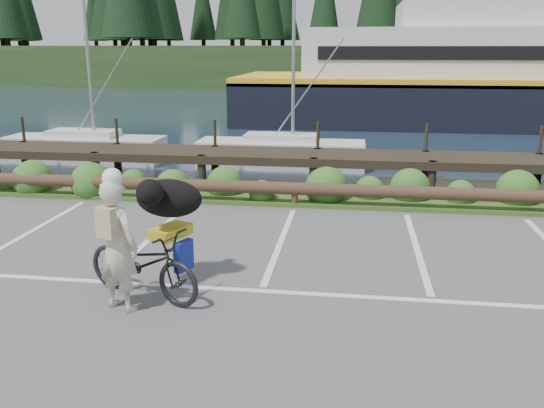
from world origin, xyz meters
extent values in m
plane|color=#4C4C4E|center=(0.00, 0.00, 0.00)|extent=(72.00, 72.00, 0.00)
plane|color=#172537|center=(0.00, 48.00, -1.20)|extent=(160.00, 160.00, 0.00)
cube|color=#3D5B21|center=(0.00, 5.30, 0.05)|extent=(34.00, 1.60, 0.10)
imported|color=black|center=(-1.74, -0.84, 0.55)|extent=(2.21, 1.46, 1.10)
imported|color=#BDBAA0|center=(-1.92, -1.29, 0.96)|extent=(0.83, 0.69, 1.93)
ellipsoid|color=black|center=(-1.49, -0.22, 1.40)|extent=(0.88, 1.17, 0.61)
camera|label=1|loc=(1.34, -8.60, 3.66)|focal=38.00mm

